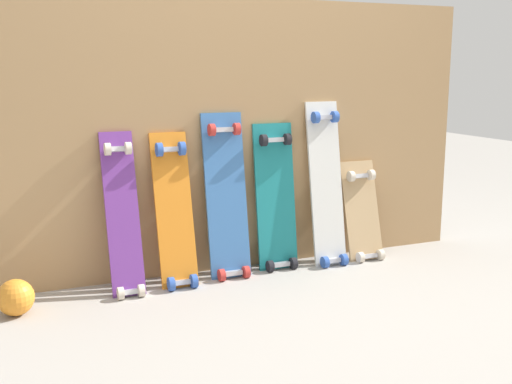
# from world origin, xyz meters

# --- Properties ---
(ground_plane) EXTENTS (12.00, 12.00, 0.00)m
(ground_plane) POSITION_xyz_m (0.00, 0.00, 0.00)
(ground_plane) COLOR #9E9991
(plywood_wall_panel) EXTENTS (2.65, 0.04, 1.44)m
(plywood_wall_panel) POSITION_xyz_m (0.00, 0.07, 0.72)
(plywood_wall_panel) COLOR tan
(plywood_wall_panel) RESTS_ON ground
(skateboard_purple) EXTENTS (0.16, 0.28, 0.84)m
(skateboard_purple) POSITION_xyz_m (-0.70, -0.08, 0.35)
(skateboard_purple) COLOR #6B338C
(skateboard_purple) RESTS_ON ground
(skateboard_orange) EXTENTS (0.19, 0.26, 0.83)m
(skateboard_orange) POSITION_xyz_m (-0.44, -0.07, 0.35)
(skateboard_orange) COLOR orange
(skateboard_orange) RESTS_ON ground
(skateboard_blue) EXTENTS (0.22, 0.22, 0.92)m
(skateboard_blue) POSITION_xyz_m (-0.15, -0.04, 0.39)
(skateboard_blue) COLOR #386BAD
(skateboard_blue) RESTS_ON ground
(skateboard_teal) EXTENTS (0.23, 0.18, 0.85)m
(skateboard_teal) POSITION_xyz_m (0.14, -0.02, 0.36)
(skateboard_teal) COLOR #197A7F
(skateboard_teal) RESTS_ON ground
(skateboard_white) EXTENTS (0.19, 0.23, 0.96)m
(skateboard_white) POSITION_xyz_m (0.44, -0.05, 0.42)
(skateboard_white) COLOR silver
(skateboard_white) RESTS_ON ground
(skateboard_natural) EXTENTS (0.22, 0.23, 0.62)m
(skateboard_natural) POSITION_xyz_m (0.67, -0.05, 0.24)
(skateboard_natural) COLOR tan
(skateboard_natural) RESTS_ON ground
(rubber_ball) EXTENTS (0.16, 0.16, 0.16)m
(rubber_ball) POSITION_xyz_m (-1.22, -0.21, 0.08)
(rubber_ball) COLOR orange
(rubber_ball) RESTS_ON ground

